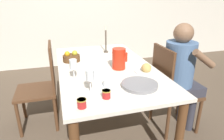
{
  "coord_description": "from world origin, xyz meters",
  "views": [
    {
      "loc": [
        -0.46,
        -1.87,
        1.44
      ],
      "look_at": [
        0.0,
        -0.25,
        0.78
      ],
      "focal_mm": 32.0,
      "sensor_mm": 36.0,
      "label": 1
    }
  ],
  "objects": [
    {
      "name": "wall_back",
      "position": [
        0.0,
        2.24,
        1.3
      ],
      "size": [
        10.0,
        0.06,
        2.6
      ],
      "color": "beige",
      "rests_on": "ground_plane"
    },
    {
      "name": "wine_glass_water",
      "position": [
        -0.34,
        -0.27,
        0.87
      ],
      "size": [
        0.06,
        0.06,
        0.19
      ],
      "color": "white",
      "rests_on": "dining_table"
    },
    {
      "name": "ground_plane",
      "position": [
        0.0,
        0.0,
        0.0
      ],
      "size": [
        20.0,
        20.0,
        0.0
      ],
      "primitive_type": "plane",
      "color": "brown"
    },
    {
      "name": "bread_plate",
      "position": [
        0.33,
        -0.28,
        0.76
      ],
      "size": [
        0.21,
        0.21,
        0.09
      ],
      "color": "silver",
      "rests_on": "dining_table"
    },
    {
      "name": "chair_person_side",
      "position": [
        0.65,
        -0.22,
        0.49
      ],
      "size": [
        0.42,
        0.42,
        0.94
      ],
      "rotation": [
        0.0,
        0.0,
        -1.57
      ],
      "color": "#51331E",
      "rests_on": "ground_plane"
    },
    {
      "name": "chair_opposite",
      "position": [
        -0.65,
        0.24,
        0.49
      ],
      "size": [
        0.42,
        0.42,
        0.94
      ],
      "rotation": [
        0.0,
        0.0,
        1.57
      ],
      "color": "#51331E",
      "rests_on": "ground_plane"
    },
    {
      "name": "serving_tray",
      "position": [
        0.15,
        -0.54,
        0.75
      ],
      "size": [
        0.29,
        0.29,
        0.03
      ],
      "color": "gray",
      "rests_on": "dining_table"
    },
    {
      "name": "wine_glass_juice",
      "position": [
        -0.25,
        -0.54,
        0.86
      ],
      "size": [
        0.06,
        0.06,
        0.18
      ],
      "color": "white",
      "rests_on": "dining_table"
    },
    {
      "name": "dining_table",
      "position": [
        0.0,
        0.0,
        0.63
      ],
      "size": [
        0.94,
        1.67,
        0.73
      ],
      "color": "silver",
      "rests_on": "ground_plane"
    },
    {
      "name": "jam_jar_amber",
      "position": [
        -0.34,
        -0.73,
        0.76
      ],
      "size": [
        0.06,
        0.06,
        0.06
      ],
      "color": "#A81E1E",
      "rests_on": "dining_table"
    },
    {
      "name": "jam_jar_red",
      "position": [
        -0.15,
        -0.65,
        0.76
      ],
      "size": [
        0.06,
        0.06,
        0.06
      ],
      "color": "#A81E1E",
      "rests_on": "dining_table"
    },
    {
      "name": "red_pitcher",
      "position": [
        0.11,
        -0.11,
        0.83
      ],
      "size": [
        0.16,
        0.13,
        0.2
      ],
      "color": "red",
      "rests_on": "dining_table"
    },
    {
      "name": "fruit_bowl",
      "position": [
        -0.32,
        0.26,
        0.77
      ],
      "size": [
        0.19,
        0.19,
        0.11
      ],
      "color": "brown",
      "rests_on": "dining_table"
    },
    {
      "name": "candlestick_tall",
      "position": [
        0.13,
        0.48,
        0.86
      ],
      "size": [
        0.06,
        0.06,
        0.33
      ],
      "color": "#4C4238",
      "rests_on": "dining_table"
    },
    {
      "name": "teacup_near_person",
      "position": [
        -0.09,
        -0.47,
        0.76
      ],
      "size": [
        0.15,
        0.15,
        0.06
      ],
      "color": "silver",
      "rests_on": "dining_table"
    },
    {
      "name": "person_seated",
      "position": [
        0.74,
        -0.24,
        0.69
      ],
      "size": [
        0.39,
        0.41,
        1.17
      ],
      "rotation": [
        0.0,
        0.0,
        -1.57
      ],
      "color": "#33333D",
      "rests_on": "ground_plane"
    }
  ]
}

